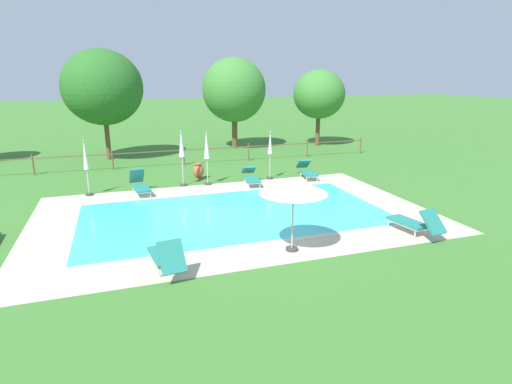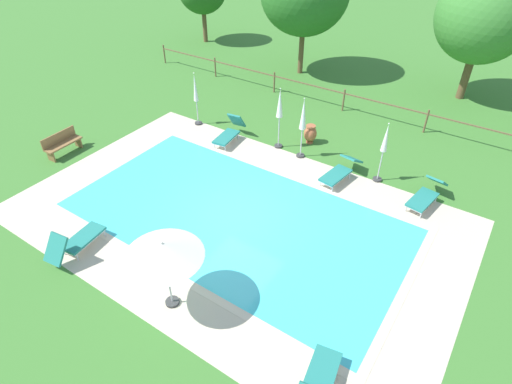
{
  "view_description": "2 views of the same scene",
  "coord_description": "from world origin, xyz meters",
  "px_view_note": "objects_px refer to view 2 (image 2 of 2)",
  "views": [
    {
      "loc": [
        -3.79,
        -13.71,
        4.84
      ],
      "look_at": [
        0.98,
        0.5,
        0.6
      ],
      "focal_mm": 28.89,
      "sensor_mm": 36.0,
      "label": 1
    },
    {
      "loc": [
        6.31,
        -8.19,
        8.77
      ],
      "look_at": [
        0.18,
        0.94,
        0.5
      ],
      "focal_mm": 29.37,
      "sensor_mm": 36.0,
      "label": 2
    }
  ],
  "objects_px": {
    "sun_lounger_north_near_steps": "(229,132)",
    "patio_umbrella_closed_row_centre": "(384,145)",
    "sun_lounger_south_near_corner": "(340,171)",
    "tree_far_west": "(485,15)",
    "wooden_bench_lawn_side": "(62,143)",
    "patio_umbrella_open_foreground": "(163,250)",
    "terracotta_urn_near_fence": "(310,134)",
    "sun_lounger_north_far": "(427,194)",
    "patio_umbrella_closed_row_west": "(280,108)",
    "patio_umbrella_closed_row_mid_west": "(303,119)",
    "patio_umbrella_closed_row_mid_east": "(196,93)",
    "sun_lounger_north_mid": "(318,384)",
    "sun_lounger_north_end": "(76,241)"
  },
  "relations": [
    {
      "from": "terracotta_urn_near_fence",
      "to": "patio_umbrella_closed_row_mid_east",
      "type": "bearing_deg",
      "value": -165.1
    },
    {
      "from": "sun_lounger_north_end",
      "to": "sun_lounger_north_far",
      "type": "bearing_deg",
      "value": 45.73
    },
    {
      "from": "sun_lounger_north_end",
      "to": "patio_umbrella_closed_row_centre",
      "type": "relative_size",
      "value": 0.82
    },
    {
      "from": "terracotta_urn_near_fence",
      "to": "tree_far_west",
      "type": "distance_m",
      "value": 9.74
    },
    {
      "from": "sun_lounger_north_far",
      "to": "patio_umbrella_closed_row_mid_west",
      "type": "height_order",
      "value": "patio_umbrella_closed_row_mid_west"
    },
    {
      "from": "sun_lounger_north_near_steps",
      "to": "patio_umbrella_closed_row_west",
      "type": "bearing_deg",
      "value": 20.03
    },
    {
      "from": "patio_umbrella_closed_row_west",
      "to": "tree_far_west",
      "type": "distance_m",
      "value": 10.63
    },
    {
      "from": "sun_lounger_north_end",
      "to": "sun_lounger_south_near_corner",
      "type": "bearing_deg",
      "value": 58.06
    },
    {
      "from": "patio_umbrella_closed_row_west",
      "to": "wooden_bench_lawn_side",
      "type": "distance_m",
      "value": 8.62
    },
    {
      "from": "sun_lounger_north_near_steps",
      "to": "patio_umbrella_closed_row_mid_west",
      "type": "bearing_deg",
      "value": 10.53
    },
    {
      "from": "sun_lounger_north_near_steps",
      "to": "patio_umbrella_closed_row_mid_east",
      "type": "distance_m",
      "value": 2.34
    },
    {
      "from": "sun_lounger_north_mid",
      "to": "wooden_bench_lawn_side",
      "type": "relative_size",
      "value": 1.31
    },
    {
      "from": "patio_umbrella_closed_row_mid_west",
      "to": "patio_umbrella_closed_row_centre",
      "type": "height_order",
      "value": "patio_umbrella_closed_row_mid_west"
    },
    {
      "from": "wooden_bench_lawn_side",
      "to": "patio_umbrella_open_foreground",
      "type": "bearing_deg",
      "value": -19.52
    },
    {
      "from": "patio_umbrella_closed_row_mid_west",
      "to": "patio_umbrella_closed_row_mid_east",
      "type": "xyz_separation_m",
      "value": [
        -5.09,
        -0.15,
        -0.17
      ]
    },
    {
      "from": "terracotta_urn_near_fence",
      "to": "patio_umbrella_closed_row_west",
      "type": "bearing_deg",
      "value": -131.62
    },
    {
      "from": "sun_lounger_north_near_steps",
      "to": "patio_umbrella_open_foreground",
      "type": "distance_m",
      "value": 8.53
    },
    {
      "from": "patio_umbrella_closed_row_mid_west",
      "to": "terracotta_urn_near_fence",
      "type": "xyz_separation_m",
      "value": [
        -0.2,
        1.15,
        -1.2
      ]
    },
    {
      "from": "sun_lounger_south_near_corner",
      "to": "patio_umbrella_closed_row_west",
      "type": "height_order",
      "value": "patio_umbrella_closed_row_west"
    },
    {
      "from": "sun_lounger_north_near_steps",
      "to": "sun_lounger_south_near_corner",
      "type": "distance_m",
      "value": 4.97
    },
    {
      "from": "wooden_bench_lawn_side",
      "to": "sun_lounger_north_far",
      "type": "bearing_deg",
      "value": 20.37
    },
    {
      "from": "terracotta_urn_near_fence",
      "to": "tree_far_west",
      "type": "bearing_deg",
      "value": 63.1
    },
    {
      "from": "patio_umbrella_closed_row_centre",
      "to": "patio_umbrella_closed_row_mid_west",
      "type": "bearing_deg",
      "value": -177.64
    },
    {
      "from": "patio_umbrella_open_foreground",
      "to": "terracotta_urn_near_fence",
      "type": "height_order",
      "value": "patio_umbrella_open_foreground"
    },
    {
      "from": "sun_lounger_north_far",
      "to": "patio_umbrella_open_foreground",
      "type": "height_order",
      "value": "patio_umbrella_open_foreground"
    },
    {
      "from": "patio_umbrella_closed_row_mid_east",
      "to": "patio_umbrella_open_foreground",
      "type": "bearing_deg",
      "value": -53.71
    },
    {
      "from": "sun_lounger_south_near_corner",
      "to": "tree_far_west",
      "type": "distance_m",
      "value": 10.62
    },
    {
      "from": "patio_umbrella_closed_row_centre",
      "to": "tree_far_west",
      "type": "xyz_separation_m",
      "value": [
        0.81,
        9.13,
        2.43
      ]
    },
    {
      "from": "sun_lounger_south_near_corner",
      "to": "tree_far_west",
      "type": "relative_size",
      "value": 0.35
    },
    {
      "from": "sun_lounger_north_mid",
      "to": "sun_lounger_north_far",
      "type": "distance_m",
      "value": 7.86
    },
    {
      "from": "sun_lounger_north_far",
      "to": "patio_umbrella_open_foreground",
      "type": "bearing_deg",
      "value": -118.16
    },
    {
      "from": "wooden_bench_lawn_side",
      "to": "tree_far_west",
      "type": "relative_size",
      "value": 0.25
    },
    {
      "from": "sun_lounger_north_end",
      "to": "terracotta_urn_near_fence",
      "type": "height_order",
      "value": "sun_lounger_north_end"
    },
    {
      "from": "patio_umbrella_closed_row_centre",
      "to": "sun_lounger_north_near_steps",
      "type": "bearing_deg",
      "value": -173.56
    },
    {
      "from": "sun_lounger_north_near_steps",
      "to": "sun_lounger_north_mid",
      "type": "relative_size",
      "value": 0.95
    },
    {
      "from": "sun_lounger_north_far",
      "to": "sun_lounger_south_near_corner",
      "type": "bearing_deg",
      "value": -174.33
    },
    {
      "from": "terracotta_urn_near_fence",
      "to": "sun_lounger_north_near_steps",
      "type": "bearing_deg",
      "value": -148.81
    },
    {
      "from": "patio_umbrella_open_foreground",
      "to": "patio_umbrella_closed_row_mid_east",
      "type": "xyz_separation_m",
      "value": [
        -5.82,
        7.92,
        -0.45
      ]
    },
    {
      "from": "sun_lounger_north_near_steps",
      "to": "terracotta_urn_near_fence",
      "type": "relative_size",
      "value": 2.39
    },
    {
      "from": "sun_lounger_north_near_steps",
      "to": "patio_umbrella_closed_row_mid_west",
      "type": "distance_m",
      "value": 3.33
    },
    {
      "from": "tree_far_west",
      "to": "sun_lounger_north_mid",
      "type": "bearing_deg",
      "value": -86.74
    },
    {
      "from": "sun_lounger_north_near_steps",
      "to": "patio_umbrella_closed_row_west",
      "type": "xyz_separation_m",
      "value": [
        1.94,
        0.71,
        1.31
      ]
    },
    {
      "from": "sun_lounger_south_near_corner",
      "to": "patio_umbrella_closed_row_centre",
      "type": "bearing_deg",
      "value": 30.1
    },
    {
      "from": "sun_lounger_south_near_corner",
      "to": "patio_umbrella_closed_row_centre",
      "type": "relative_size",
      "value": 0.91
    },
    {
      "from": "sun_lounger_north_near_steps",
      "to": "patio_umbrella_closed_row_centre",
      "type": "distance_m",
      "value": 6.28
    },
    {
      "from": "patio_umbrella_open_foreground",
      "to": "terracotta_urn_near_fence",
      "type": "relative_size",
      "value": 2.74
    },
    {
      "from": "wooden_bench_lawn_side",
      "to": "sun_lounger_north_end",
      "type": "bearing_deg",
      "value": -32.35
    },
    {
      "from": "patio_umbrella_closed_row_west",
      "to": "patio_umbrella_closed_row_mid_west",
      "type": "relative_size",
      "value": 1.02
    },
    {
      "from": "terracotta_urn_near_fence",
      "to": "sun_lounger_north_far",
      "type": "bearing_deg",
      "value": -15.43
    },
    {
      "from": "patio_umbrella_closed_row_mid_east",
      "to": "sun_lounger_north_end",
      "type": "bearing_deg",
      "value": -74.44
    }
  ]
}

